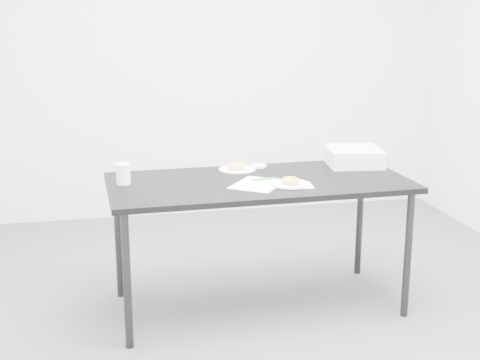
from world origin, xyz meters
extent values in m
plane|color=#504F55|center=(0.00, 0.00, 0.00)|extent=(4.00, 4.00, 0.00)
cube|color=silver|center=(0.00, 2.00, 1.35)|extent=(4.00, 0.02, 2.70)
cube|color=black|center=(0.01, 0.07, 0.74)|extent=(1.68, 0.82, 0.03)
cylinder|color=black|center=(-0.75, -0.27, 0.36)|extent=(0.04, 0.04, 0.73)
cylinder|color=black|center=(-0.76, 0.38, 0.36)|extent=(0.04, 0.04, 0.73)
cylinder|color=black|center=(0.79, -0.23, 0.36)|extent=(0.04, 0.04, 0.73)
cylinder|color=black|center=(0.77, 0.42, 0.36)|extent=(0.04, 0.04, 0.73)
cube|color=white|center=(-0.02, -0.02, 0.76)|extent=(0.37, 0.38, 0.00)
cube|color=green|center=(0.06, 0.07, 0.76)|extent=(0.07, 0.07, 0.00)
cylinder|color=#0C8943|center=(0.04, 0.06, 0.76)|extent=(0.14, 0.03, 0.01)
cube|color=white|center=(0.19, -0.09, 0.76)|extent=(0.16, 0.16, 0.00)
cylinder|color=white|center=(0.15, -0.07, 0.76)|extent=(0.21, 0.21, 0.01)
torus|color=gold|center=(0.15, -0.07, 0.78)|extent=(0.12, 0.12, 0.03)
cylinder|color=white|center=(-0.05, 0.34, 0.76)|extent=(0.22, 0.22, 0.01)
torus|color=gold|center=(-0.05, 0.34, 0.78)|extent=(0.14, 0.14, 0.03)
cylinder|color=white|center=(-0.73, 0.14, 0.81)|extent=(0.08, 0.08, 0.11)
cylinder|color=white|center=(0.09, 0.38, 0.76)|extent=(0.10, 0.10, 0.01)
cube|color=silver|center=(0.67, 0.31, 0.81)|extent=(0.35, 0.35, 0.10)
camera|label=1|loc=(-0.85, -3.42, 1.67)|focal=50.00mm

